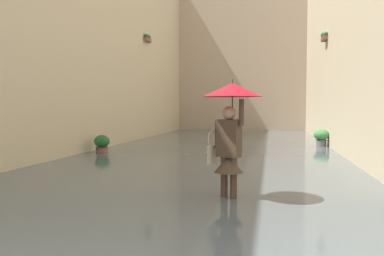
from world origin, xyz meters
name	(u,v)px	position (x,y,z in m)	size (l,w,h in m)	color
ground_plane	(215,153)	(0.00, -11.91, 0.00)	(60.00, 60.00, 0.00)	slate
flood_water	(215,151)	(0.00, -11.91, 0.07)	(9.17, 29.81, 0.15)	#515B60
building_facade_right	(84,18)	(5.09, -11.90, 5.10)	(2.04, 27.81, 10.20)	beige
building_facade_far	(242,61)	(0.00, -24.71, 4.83)	(11.97, 1.80, 9.66)	tan
person_wading	(231,119)	(-1.32, -4.44, 1.48)	(0.99, 0.99, 2.14)	#2D2319
potted_plant_near_left	(321,138)	(-3.92, -13.75, 0.49)	(0.59, 0.59, 0.82)	#66605B
potted_plant_near_right	(102,145)	(3.66, -10.24, 0.41)	(0.53, 0.53, 0.73)	brown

